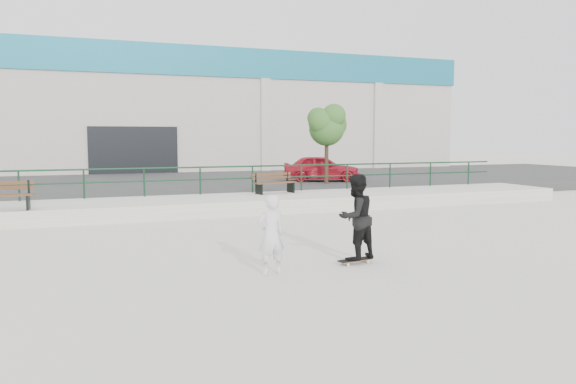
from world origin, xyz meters
name	(u,v)px	position (x,y,z in m)	size (l,w,h in m)	color
ground	(274,281)	(0.00, 0.00, 0.00)	(120.00, 120.00, 0.00)	silver
ledge	(180,207)	(0.00, 9.50, 0.25)	(30.00, 3.00, 0.50)	#B5B3A5
parking_strip	(148,186)	(0.00, 18.00, 0.25)	(60.00, 14.00, 0.50)	#343434
railing	(173,175)	(0.00, 10.80, 1.24)	(28.00, 0.06, 1.03)	#133620
commercial_building	(121,109)	(0.00, 31.99, 4.58)	(44.20, 16.33, 8.00)	beige
bench_right	(274,183)	(3.68, 10.26, 0.88)	(1.74, 0.82, 0.77)	#51311B
tree	(327,124)	(7.43, 13.66, 3.17)	(2.01, 1.78, 3.57)	#412C20
red_car	(321,168)	(7.72, 14.91, 1.12)	(1.47, 3.64, 1.24)	#AE1525
skateboard	(355,260)	(2.02, 0.69, 0.07)	(0.80, 0.34, 0.09)	black
standing_skater	(356,217)	(2.02, 0.69, 0.97)	(0.85, 0.66, 1.76)	black
seated_skater	(271,235)	(0.09, 0.45, 0.76)	(0.56, 0.37, 1.53)	silver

